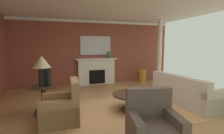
{
  "coord_description": "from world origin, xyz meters",
  "views": [
    {
      "loc": [
        -1.52,
        -4.17,
        1.68
      ],
      "look_at": [
        0.19,
        1.17,
        1.0
      ],
      "focal_mm": 27.6,
      "sensor_mm": 36.0,
      "label": 1
    }
  ],
  "objects_px": {
    "armchair_near_window": "(62,109)",
    "armchair_facing_fireplace": "(153,130)",
    "mantel_mirror": "(96,45)",
    "table_lamp": "(42,65)",
    "sofa": "(185,94)",
    "side_table": "(43,97)",
    "coffee_table": "(131,98)",
    "vase_mantel_right": "(109,55)",
    "fireplace": "(96,72)",
    "vase_tall_corner": "(143,76)",
    "vase_on_side_table": "(49,77)"
  },
  "relations": [
    {
      "from": "sofa",
      "to": "coffee_table",
      "type": "bearing_deg",
      "value": -179.37
    },
    {
      "from": "armchair_near_window",
      "to": "side_table",
      "type": "relative_size",
      "value": 1.36
    },
    {
      "from": "coffee_table",
      "to": "vase_on_side_table",
      "type": "xyz_separation_m",
      "value": [
        -2.03,
        0.4,
        0.59
      ]
    },
    {
      "from": "vase_tall_corner",
      "to": "coffee_table",
      "type": "bearing_deg",
      "value": -122.28
    },
    {
      "from": "coffee_table",
      "to": "table_lamp",
      "type": "relative_size",
      "value": 1.33
    },
    {
      "from": "fireplace",
      "to": "vase_tall_corner",
      "type": "bearing_deg",
      "value": -8.06
    },
    {
      "from": "side_table",
      "to": "armchair_near_window",
      "type": "bearing_deg",
      "value": -59.22
    },
    {
      "from": "armchair_near_window",
      "to": "armchair_facing_fireplace",
      "type": "xyz_separation_m",
      "value": [
        1.4,
        -1.45,
        0.0
      ]
    },
    {
      "from": "sofa",
      "to": "fireplace",
      "type": "bearing_deg",
      "value": 119.78
    },
    {
      "from": "side_table",
      "to": "coffee_table",
      "type": "bearing_deg",
      "value": -13.44
    },
    {
      "from": "vase_on_side_table",
      "to": "vase_tall_corner",
      "type": "bearing_deg",
      "value": 33.82
    },
    {
      "from": "mantel_mirror",
      "to": "armchair_near_window",
      "type": "height_order",
      "value": "mantel_mirror"
    },
    {
      "from": "armchair_near_window",
      "to": "coffee_table",
      "type": "relative_size",
      "value": 0.95
    },
    {
      "from": "side_table",
      "to": "vase_mantel_right",
      "type": "xyz_separation_m",
      "value": [
        2.55,
        2.78,
        0.9
      ]
    },
    {
      "from": "armchair_facing_fireplace",
      "to": "sofa",
      "type": "bearing_deg",
      "value": 38.86
    },
    {
      "from": "fireplace",
      "to": "vase_mantel_right",
      "type": "bearing_deg",
      "value": -5.13
    },
    {
      "from": "table_lamp",
      "to": "vase_mantel_right",
      "type": "bearing_deg",
      "value": 47.53
    },
    {
      "from": "fireplace",
      "to": "coffee_table",
      "type": "bearing_deg",
      "value": -86.88
    },
    {
      "from": "armchair_near_window",
      "to": "mantel_mirror",
      "type": "bearing_deg",
      "value": 66.92
    },
    {
      "from": "coffee_table",
      "to": "table_lamp",
      "type": "bearing_deg",
      "value": 166.56
    },
    {
      "from": "sofa",
      "to": "armchair_facing_fireplace",
      "type": "distance_m",
      "value": 2.67
    },
    {
      "from": "sofa",
      "to": "side_table",
      "type": "xyz_separation_m",
      "value": [
        -3.91,
        0.5,
        0.1
      ]
    },
    {
      "from": "mantel_mirror",
      "to": "vase_mantel_right",
      "type": "bearing_deg",
      "value": -17.18
    },
    {
      "from": "fireplace",
      "to": "vase_mantel_right",
      "type": "xyz_separation_m",
      "value": [
        0.55,
        -0.05,
        0.75
      ]
    },
    {
      "from": "table_lamp",
      "to": "vase_tall_corner",
      "type": "relative_size",
      "value": 1.25
    },
    {
      "from": "vase_on_side_table",
      "to": "table_lamp",
      "type": "bearing_deg",
      "value": 141.34
    },
    {
      "from": "mantel_mirror",
      "to": "sofa",
      "type": "xyz_separation_m",
      "value": [
        1.91,
        -3.46,
        -1.41
      ]
    },
    {
      "from": "sofa",
      "to": "table_lamp",
      "type": "distance_m",
      "value": 4.05
    },
    {
      "from": "fireplace",
      "to": "sofa",
      "type": "relative_size",
      "value": 0.83
    },
    {
      "from": "vase_mantel_right",
      "to": "side_table",
      "type": "bearing_deg",
      "value": -132.47
    },
    {
      "from": "armchair_facing_fireplace",
      "to": "side_table",
      "type": "xyz_separation_m",
      "value": [
        -1.83,
        2.18,
        0.09
      ]
    },
    {
      "from": "side_table",
      "to": "table_lamp",
      "type": "height_order",
      "value": "table_lamp"
    },
    {
      "from": "armchair_near_window",
      "to": "table_lamp",
      "type": "xyz_separation_m",
      "value": [
        -0.43,
        0.72,
        0.92
      ]
    },
    {
      "from": "fireplace",
      "to": "table_lamp",
      "type": "height_order",
      "value": "table_lamp"
    },
    {
      "from": "armchair_near_window",
      "to": "coffee_table",
      "type": "bearing_deg",
      "value": 6.63
    },
    {
      "from": "vase_mantel_right",
      "to": "armchair_near_window",
      "type": "bearing_deg",
      "value": -121.11
    },
    {
      "from": "coffee_table",
      "to": "side_table",
      "type": "bearing_deg",
      "value": 166.56
    },
    {
      "from": "mantel_mirror",
      "to": "table_lamp",
      "type": "xyz_separation_m",
      "value": [
        -2.0,
        -2.95,
        -0.49
      ]
    },
    {
      "from": "sofa",
      "to": "armchair_near_window",
      "type": "height_order",
      "value": "armchair_near_window"
    },
    {
      "from": "table_lamp",
      "to": "vase_tall_corner",
      "type": "distance_m",
      "value": 4.92
    },
    {
      "from": "armchair_facing_fireplace",
      "to": "table_lamp",
      "type": "height_order",
      "value": "table_lamp"
    },
    {
      "from": "vase_on_side_table",
      "to": "vase_mantel_right",
      "type": "height_order",
      "value": "vase_mantel_right"
    },
    {
      "from": "armchair_facing_fireplace",
      "to": "coffee_table",
      "type": "height_order",
      "value": "armchair_facing_fireplace"
    },
    {
      "from": "mantel_mirror",
      "to": "table_lamp",
      "type": "height_order",
      "value": "mantel_mirror"
    },
    {
      "from": "table_lamp",
      "to": "vase_mantel_right",
      "type": "relative_size",
      "value": 2.62
    },
    {
      "from": "armchair_facing_fireplace",
      "to": "vase_on_side_table",
      "type": "height_order",
      "value": "vase_on_side_table"
    },
    {
      "from": "armchair_facing_fireplace",
      "to": "vase_mantel_right",
      "type": "height_order",
      "value": "vase_mantel_right"
    },
    {
      "from": "table_lamp",
      "to": "vase_on_side_table",
      "type": "bearing_deg",
      "value": -38.66
    },
    {
      "from": "table_lamp",
      "to": "armchair_facing_fireplace",
      "type": "bearing_deg",
      "value": -49.97
    },
    {
      "from": "fireplace",
      "to": "armchair_near_window",
      "type": "distance_m",
      "value": 3.9
    }
  ]
}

